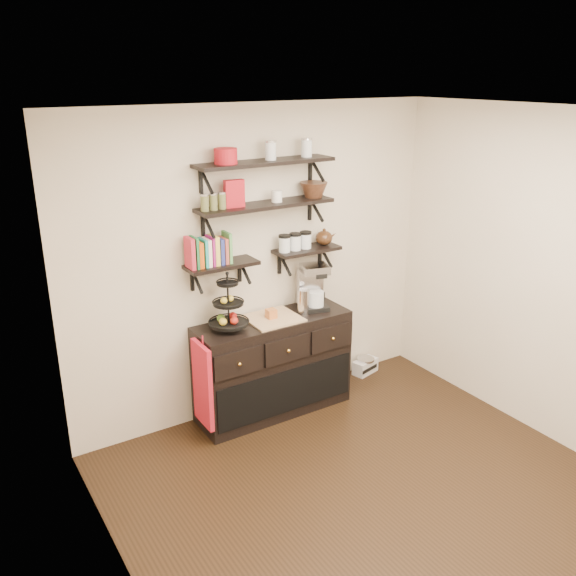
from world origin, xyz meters
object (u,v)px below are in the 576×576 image
(coffee_maker, at_px, (313,288))
(radio, at_px, (365,366))
(fruit_stand, at_px, (229,311))
(sideboard, at_px, (273,365))

(coffee_maker, relative_size, radio, 1.42)
(coffee_maker, xyz_separation_m, radio, (0.73, 0.09, -1.02))
(fruit_stand, xyz_separation_m, coffee_maker, (0.86, 0.03, 0.03))
(radio, bearing_deg, coffee_maker, 173.15)
(sideboard, height_order, coffee_maker, coffee_maker)
(fruit_stand, xyz_separation_m, radio, (1.59, 0.12, -0.99))
(fruit_stand, relative_size, radio, 1.64)
(fruit_stand, height_order, coffee_maker, fruit_stand)
(fruit_stand, distance_m, coffee_maker, 0.86)
(fruit_stand, bearing_deg, sideboard, -0.46)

